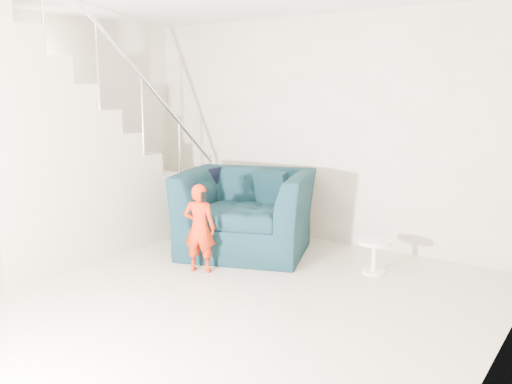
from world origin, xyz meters
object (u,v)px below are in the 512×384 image
Objects in this scene: armchair at (246,212)px; side_table at (374,251)px; toddler at (199,228)px; staircase at (62,172)px.

armchair is 1.53m from side_table.
toddler is (0.02, -0.83, -0.01)m from armchair.
staircase is at bearing -155.95° from side_table.
staircase is (-1.61, -0.42, 0.49)m from toddler.
armchair is 4.16× the size of side_table.
staircase is (-3.10, -1.38, 0.72)m from side_table.
armchair reaches higher than side_table.
toddler is at bearing -109.59° from armchair.
armchair is 0.83m from toddler.
armchair reaches higher than toddler.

